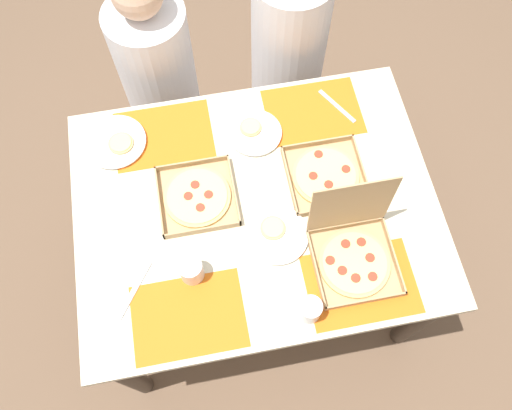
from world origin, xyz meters
TOP-DOWN VIEW (x-y plane):
  - ground_plane at (0.00, 0.00)m, footprint 6.00×6.00m
  - dining_table at (0.00, 0.00)m, footprint 1.27×0.99m
  - placemat_near_left at (-0.28, -0.34)m, footprint 0.36×0.26m
  - placemat_near_right at (0.28, -0.34)m, footprint 0.36×0.26m
  - placemat_far_left at (-0.28, 0.34)m, footprint 0.36×0.26m
  - placemat_far_right at (0.28, 0.34)m, footprint 0.36×0.26m
  - pizza_box_center at (0.28, -0.24)m, footprint 0.27×0.29m
  - pizza_box_corner_right at (0.26, 0.06)m, footprint 0.27×0.27m
  - pizza_box_edge_far at (-0.20, 0.06)m, footprint 0.27×0.27m
  - plate_near_left at (0.05, 0.29)m, footprint 0.20×0.20m
  - plate_far_right at (-0.46, 0.34)m, footprint 0.23×0.23m
  - plate_middle at (0.05, -0.12)m, footprint 0.22×0.22m
  - cup_dark at (-0.25, -0.21)m, footprint 0.08×0.08m
  - cup_clear_left at (0.09, -0.40)m, footprint 0.07×0.07m
  - fork_by_far_left at (0.38, 0.35)m, footprint 0.11×0.17m
  - knife_by_near_left at (-0.45, -0.22)m, footprint 0.13×0.18m
  - diner_left_seat at (-0.28, 0.75)m, footprint 0.32×0.32m
  - diner_right_seat at (0.28, 0.75)m, footprint 0.32×0.32m

SIDE VIEW (x-z plane):
  - ground_plane at x=0.00m, z-range 0.00..0.00m
  - diner_left_seat at x=-0.28m, z-range -0.06..1.07m
  - diner_right_seat at x=0.28m, z-range -0.06..1.14m
  - dining_table at x=0.00m, z-range 0.26..1.00m
  - placemat_near_left at x=-0.28m, z-range 0.74..0.74m
  - placemat_near_right at x=0.28m, z-range 0.74..0.74m
  - placemat_far_left at x=-0.28m, z-range 0.74..0.74m
  - placemat_far_right at x=0.28m, z-range 0.74..0.74m
  - fork_by_far_left at x=0.38m, z-range 0.74..0.75m
  - knife_by_near_left at x=-0.45m, z-range 0.74..0.75m
  - plate_near_left at x=0.05m, z-range 0.74..0.77m
  - plate_middle at x=0.05m, z-range 0.74..0.77m
  - plate_far_right at x=-0.46m, z-range 0.74..0.77m
  - pizza_box_corner_right at x=0.26m, z-range 0.74..0.77m
  - pizza_box_edge_far at x=-0.20m, z-range 0.74..0.77m
  - cup_dark at x=-0.25m, z-range 0.74..0.83m
  - pizza_box_center at x=0.28m, z-range 0.64..0.94m
  - cup_clear_left at x=0.09m, z-range 0.74..0.84m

